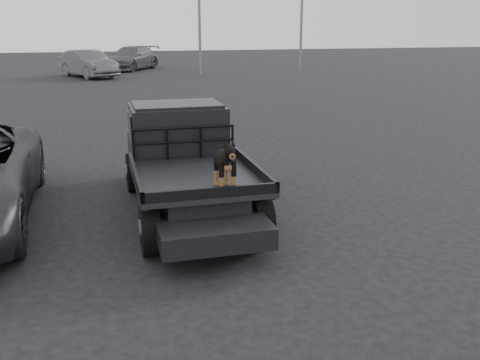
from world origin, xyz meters
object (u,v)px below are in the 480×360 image
object	(u,v)px
dog	(225,164)
distant_car_a	(88,64)
flatbed_ute	(187,186)
distant_car_b	(131,58)

from	to	relation	value
dog	distant_car_a	bearing A→B (deg)	94.26
flatbed_ute	distant_car_a	distance (m)	26.14
distant_car_a	distant_car_b	distance (m)	5.84
flatbed_ute	distant_car_b	bearing A→B (deg)	87.86
dog	flatbed_ute	bearing A→B (deg)	98.97
flatbed_ute	dog	bearing A→B (deg)	-81.03
dog	distant_car_b	distance (m)	32.86
flatbed_ute	distant_car_a	size ratio (longest dim) A/B	1.08
dog	distant_car_a	size ratio (longest dim) A/B	0.15
flatbed_ute	distant_car_a	xyz separation A→B (m)	(-1.80, 26.08, 0.36)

